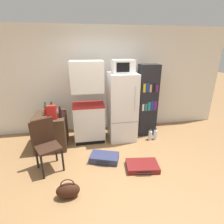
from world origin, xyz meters
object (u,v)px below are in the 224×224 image
at_px(bowl, 56,112).
at_px(suitcase_large_flat, 104,158).
at_px(suitcase_small_flat, 142,166).
at_px(handbag, 68,190).
at_px(water_bottle_middle, 150,135).
at_px(bottle_olive_oil, 52,110).
at_px(bookshelf, 147,101).
at_px(bottle_ketchup_red, 46,112).
at_px(bottle_wine_dark, 60,113).
at_px(bottle_green_tall, 46,109).
at_px(side_table, 51,130).
at_px(kitchen_hutch, 88,106).
at_px(refrigerator, 122,107).
at_px(microwave, 123,66).
at_px(water_bottle_front, 155,135).
at_px(bottle_amber_beer, 50,109).
at_px(cereal_box, 52,112).
at_px(chair, 46,141).
at_px(bottle_milk_white, 53,112).

height_order(bowl, suitcase_large_flat, bowl).
xyz_separation_m(suitcase_small_flat, handbag, (-1.35, -0.46, 0.07)).
xyz_separation_m(suitcase_small_flat, water_bottle_middle, (0.56, 1.03, 0.07)).
height_order(bottle_olive_oil, water_bottle_middle, bottle_olive_oil).
distance_m(bookshelf, handbag, 2.77).
xyz_separation_m(bottle_ketchup_red, bottle_wine_dark, (0.33, -0.20, 0.04)).
bearing_deg(bottle_ketchup_red, bowl, 34.26).
relative_size(bottle_green_tall, water_bottle_middle, 0.89).
bearing_deg(side_table, bowl, 48.20).
relative_size(kitchen_hutch, suitcase_small_flat, 2.97).
bearing_deg(refrigerator, handbag, -125.59).
height_order(microwave, bottle_olive_oil, microwave).
bearing_deg(microwave, suitcase_small_flat, -84.49).
bearing_deg(side_table, handbag, -74.33).
relative_size(water_bottle_front, water_bottle_middle, 1.06).
relative_size(bottle_amber_beer, water_bottle_front, 0.50).
bearing_deg(handbag, bottle_amber_beer, 104.06).
bearing_deg(bookshelf, bottle_ketchup_red, -175.15).
bearing_deg(cereal_box, water_bottle_front, 2.32).
bearing_deg(water_bottle_front, side_table, 176.41).
height_order(chair, water_bottle_front, chair).
height_order(side_table, bookshelf, bookshelf).
height_order(water_bottle_front, water_bottle_middle, water_bottle_front).
distance_m(bottle_wine_dark, bottle_milk_white, 0.28).
height_order(refrigerator, cereal_box, refrigerator).
xyz_separation_m(bottle_ketchup_red, bowl, (0.19, 0.13, -0.05)).
bearing_deg(bookshelf, chair, -155.52).
height_order(bottle_green_tall, bottle_milk_white, bottle_green_tall).
bearing_deg(bottle_milk_white, bookshelf, 5.08).
height_order(side_table, cereal_box, cereal_box).
xyz_separation_m(kitchen_hutch, suitcase_large_flat, (0.24, -0.94, -0.82)).
height_order(microwave, bottle_green_tall, microwave).
bearing_deg(bottle_ketchup_red, bottle_wine_dark, -31.69).
bearing_deg(water_bottle_middle, bottle_amber_beer, 169.98).
distance_m(suitcase_large_flat, suitcase_small_flat, 0.77).
distance_m(side_table, water_bottle_middle, 2.38).
bearing_deg(chair, bottle_wine_dark, 44.67).
relative_size(bookshelf, bottle_wine_dark, 7.04).
distance_m(bottle_ketchup_red, cereal_box, 0.33).
bearing_deg(bottle_olive_oil, bottle_wine_dark, -34.59).
relative_size(refrigerator, cereal_box, 5.43).
bearing_deg(bottle_wine_dark, microwave, 10.46).
xyz_separation_m(bottle_ketchup_red, bottle_milk_white, (0.14, 0.00, -0.00)).
xyz_separation_m(bookshelf, bottle_wine_dark, (-2.09, -0.41, -0.04)).
height_order(bottle_olive_oil, chair, bottle_olive_oil).
bearing_deg(suitcase_large_flat, chair, -160.51).
bearing_deg(bottle_green_tall, cereal_box, -64.48).
distance_m(bookshelf, bowl, 2.23).
distance_m(bottle_ketchup_red, suitcase_small_flat, 2.35).
xyz_separation_m(bookshelf, cereal_box, (-2.25, -0.48, 0.00)).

